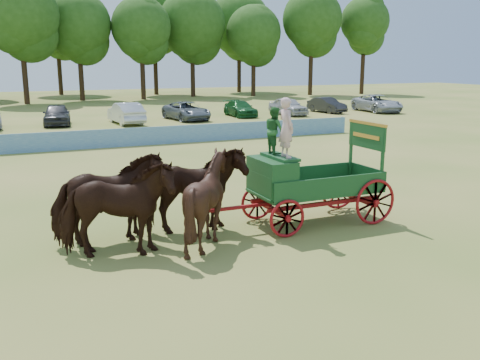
# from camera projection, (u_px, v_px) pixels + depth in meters

# --- Properties ---
(ground) EXTENTS (160.00, 160.00, 0.00)m
(ground) POSITION_uv_depth(u_px,v_px,m) (358.00, 227.00, 15.88)
(ground) COLOR #A38C49
(ground) RESTS_ON ground
(horse_lead_left) EXTENTS (3.16, 2.02, 2.46)m
(horse_lead_left) POSITION_uv_depth(u_px,v_px,m) (117.00, 210.00, 13.20)
(horse_lead_left) COLOR black
(horse_lead_left) RESTS_ON ground
(horse_lead_right) EXTENTS (2.94, 1.39, 2.46)m
(horse_lead_right) POSITION_uv_depth(u_px,v_px,m) (108.00, 199.00, 14.18)
(horse_lead_right) COLOR black
(horse_lead_right) RESTS_ON ground
(horse_wheel_left) EXTENTS (2.50, 2.30, 2.47)m
(horse_wheel_left) POSITION_uv_depth(u_px,v_px,m) (207.00, 200.00, 14.15)
(horse_wheel_left) COLOR black
(horse_wheel_left) RESTS_ON ground
(horse_wheel_right) EXTENTS (3.05, 1.65, 2.46)m
(horse_wheel_right) POSITION_uv_depth(u_px,v_px,m) (194.00, 191.00, 15.13)
(horse_wheel_right) COLOR black
(horse_wheel_right) RESTS_ON ground
(farm_dray) EXTENTS (6.00, 2.00, 3.84)m
(farm_dray) POSITION_uv_depth(u_px,v_px,m) (295.00, 173.00, 15.75)
(farm_dray) COLOR #A81017
(farm_dray) RESTS_ON ground
(sponsor_banner) EXTENTS (26.00, 0.08, 1.05)m
(sponsor_banner) POSITION_uv_depth(u_px,v_px,m) (160.00, 135.00, 31.41)
(sponsor_banner) COLOR #1C579B
(sponsor_banner) RESTS_ON ground
(parked_cars) EXTENTS (52.25, 6.86, 1.65)m
(parked_cars) POSITION_uv_depth(u_px,v_px,m) (143.00, 112.00, 42.73)
(parked_cars) COLOR silver
(parked_cars) RESTS_ON ground
(treeline) EXTENTS (90.83, 24.60, 15.74)m
(treeline) POSITION_uv_depth(u_px,v_px,m) (33.00, 18.00, 65.19)
(treeline) COLOR #382314
(treeline) RESTS_ON ground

